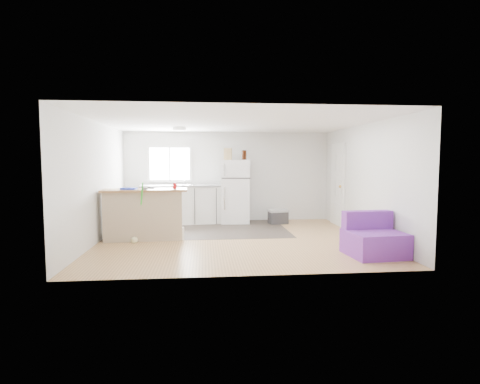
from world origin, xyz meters
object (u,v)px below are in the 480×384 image
at_px(cleaner_jug, 180,233).
at_px(refrigerator, 235,191).
at_px(blue_tray, 129,189).
at_px(bottle_right, 245,155).
at_px(cardboard_box, 228,154).
at_px(bottle_left, 243,155).
at_px(peninsula, 144,214).
at_px(kitchen_cabinets, 185,204).
at_px(cooler, 278,216).
at_px(mop, 136,231).
at_px(purple_seat, 373,240).
at_px(red_cup, 175,186).

bearing_deg(cleaner_jug, refrigerator, 49.57).
bearing_deg(blue_tray, bottle_right, 37.27).
xyz_separation_m(blue_tray, cardboard_box, (2.13, 1.94, 0.74)).
height_order(bottle_left, bottle_right, same).
bearing_deg(refrigerator, cardboard_box, -153.15).
height_order(peninsula, bottle_right, bottle_right).
relative_size(kitchen_cabinets, bottle_left, 9.23).
xyz_separation_m(cooler, mop, (-3.25, -1.98, 0.04)).
xyz_separation_m(purple_seat, red_cup, (-3.50, 1.78, 0.84)).
height_order(cooler, bottle_left, bottle_left).
xyz_separation_m(mop, blue_tray, (-0.17, 0.24, 0.83)).
distance_m(mop, red_cup, 1.20).
height_order(mop, bottle_right, bottle_right).
bearing_deg(red_cup, cardboard_box, 55.92).
xyz_separation_m(red_cup, blue_tray, (-0.91, -0.13, -0.04)).
distance_m(refrigerator, cardboard_box, 1.00).
height_order(cooler, cleaner_jug, cooler).
height_order(purple_seat, cardboard_box, cardboard_box).
height_order(kitchen_cabinets, cardboard_box, cardboard_box).
relative_size(cleaner_jug, red_cup, 2.66).
bearing_deg(cardboard_box, red_cup, -124.08).
bearing_deg(kitchen_cabinets, refrigerator, -6.32).
relative_size(purple_seat, mop, 0.79).
relative_size(red_cup, cardboard_box, 0.40).
xyz_separation_m(purple_seat, cardboard_box, (-2.28, 3.58, 1.53)).
xyz_separation_m(kitchen_cabinets, refrigerator, (1.32, -0.01, 0.32)).
bearing_deg(red_cup, purple_seat, -26.90).
bearing_deg(bottle_right, blue_tray, -142.73).
xyz_separation_m(red_cup, bottle_right, (1.68, 1.84, 0.67)).
bearing_deg(cardboard_box, refrigerator, 24.12).
relative_size(kitchen_cabinets, mop, 1.90).
height_order(refrigerator, bottle_right, bottle_right).
xyz_separation_m(refrigerator, blue_tray, (-2.32, -2.02, 0.24)).
distance_m(peninsula, bottle_right, 3.23).
xyz_separation_m(purple_seat, blue_tray, (-4.41, 1.64, 0.80)).
relative_size(kitchen_cabinets, blue_tray, 7.69).
distance_m(peninsula, cardboard_box, 2.92).
bearing_deg(kitchen_cabinets, purple_seat, -52.96).
bearing_deg(kitchen_cabinets, red_cup, -98.57).
distance_m(cardboard_box, bottle_right, 0.45).
bearing_deg(bottle_left, peninsula, -140.27).
bearing_deg(mop, bottle_right, 11.94).
bearing_deg(cooler, refrigerator, 155.43).
xyz_separation_m(peninsula, cardboard_box, (1.85, 1.86, 1.27)).
height_order(purple_seat, bottle_left, bottle_left).
relative_size(kitchen_cabinets, cardboard_box, 7.69).
bearing_deg(blue_tray, peninsula, 14.73).
height_order(kitchen_cabinets, cooler, kitchen_cabinets).
height_order(peninsula, refrigerator, refrigerator).
height_order(blue_tray, bottle_right, bottle_right).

